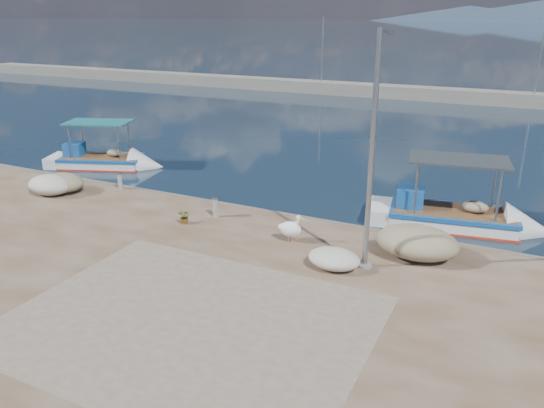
{
  "coord_description": "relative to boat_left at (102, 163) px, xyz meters",
  "views": [
    {
      "loc": [
        7.97,
        -12.49,
        7.84
      ],
      "look_at": [
        0.0,
        3.8,
        1.3
      ],
      "focal_mm": 35.0,
      "sensor_mm": 36.0,
      "label": 1
    }
  ],
  "objects": [
    {
      "name": "ground",
      "position": [
        12.51,
        -8.36,
        -0.22
      ],
      "size": [
        1400.0,
        1400.0,
        0.0
      ],
      "primitive_type": "plane",
      "color": "#162635",
      "rests_on": "ground"
    },
    {
      "name": "quay",
      "position": [
        12.51,
        -14.36,
        0.03
      ],
      "size": [
        44.0,
        22.0,
        0.5
      ],
      "primitive_type": "cube",
      "color": "brown",
      "rests_on": "ground"
    },
    {
      "name": "quay_patch",
      "position": [
        13.51,
        -11.36,
        0.28
      ],
      "size": [
        9.0,
        7.0,
        0.01
      ],
      "primitive_type": "cube",
      "color": "gray",
      "rests_on": "quay"
    },
    {
      "name": "breakwater",
      "position": [
        12.51,
        31.64,
        0.38
      ],
      "size": [
        120.0,
        2.2,
        7.5
      ],
      "color": "gray",
      "rests_on": "ground"
    },
    {
      "name": "mountains",
      "position": [
        16.91,
        641.64,
        9.28
      ],
      "size": [
        370.0,
        280.0,
        22.0
      ],
      "color": "#28384C",
      "rests_on": "ground"
    },
    {
      "name": "boat_left",
      "position": [
        0.0,
        0.0,
        0.0
      ],
      "size": [
        6.29,
        3.94,
        2.88
      ],
      "rotation": [
        0.0,
        0.0,
        0.36
      ],
      "color": "white",
      "rests_on": "ground"
    },
    {
      "name": "boat_right",
      "position": [
        18.28,
        -0.5,
        0.02
      ],
      "size": [
        6.83,
        3.2,
        3.16
      ],
      "rotation": [
        0.0,
        0.0,
        0.17
      ],
      "color": "white",
      "rests_on": "ground"
    },
    {
      "name": "pelican",
      "position": [
        13.78,
        -5.68,
        0.75
      ],
      "size": [
        1.04,
        0.53,
        1.0
      ],
      "rotation": [
        0.0,
        0.0,
        0.08
      ],
      "color": "tan",
      "rests_on": "quay"
    },
    {
      "name": "lamp_post",
      "position": [
        16.59,
        -6.4,
        3.57
      ],
      "size": [
        0.44,
        0.96,
        7.0
      ],
      "color": "gray",
      "rests_on": "quay"
    },
    {
      "name": "bollard_near",
      "position": [
        10.22,
        -4.78,
        0.7
      ],
      "size": [
        0.26,
        0.26,
        0.79
      ],
      "color": "gray",
      "rests_on": "quay"
    },
    {
      "name": "bollard_far",
      "position": [
        4.65,
        -3.76,
        0.69
      ],
      "size": [
        0.25,
        0.25,
        0.76
      ],
      "color": "gray",
      "rests_on": "quay"
    },
    {
      "name": "potted_plant",
      "position": [
        9.58,
        -5.89,
        0.55
      ],
      "size": [
        0.55,
        0.5,
        0.54
      ],
      "primitive_type": "imported",
      "rotation": [
        0.0,
        0.0,
        -0.17
      ],
      "color": "#33722D",
      "rests_on": "quay"
    },
    {
      "name": "net_pile_b",
      "position": [
        2.59,
        -5.12,
        0.67
      ],
      "size": [
        2.05,
        1.59,
        0.8
      ],
      "primitive_type": "ellipsoid",
      "color": "tan",
      "rests_on": "quay"
    },
    {
      "name": "net_pile_a",
      "position": [
        2.41,
        -5.6,
        0.69
      ],
      "size": [
        2.03,
        1.48,
        0.83
      ],
      "primitive_type": "ellipsoid",
      "color": "silver",
      "rests_on": "quay"
    },
    {
      "name": "net_pile_d",
      "position": [
        15.77,
        -6.91,
        0.58
      ],
      "size": [
        1.62,
        1.21,
        0.61
      ],
      "primitive_type": "ellipsoid",
      "color": "silver",
      "rests_on": "quay"
    },
    {
      "name": "net_pile_c",
      "position": [
        17.87,
        -5.03,
        0.79
      ],
      "size": [
        2.6,
        1.85,
        1.02
      ],
      "primitive_type": "ellipsoid",
      "color": "tan",
      "rests_on": "quay"
    }
  ]
}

